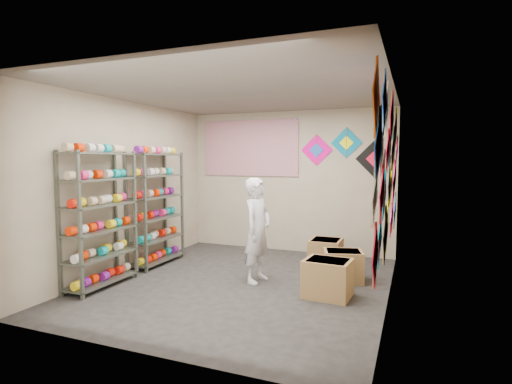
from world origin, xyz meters
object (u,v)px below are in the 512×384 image
at_px(shelf_rack_front, 100,219).
at_px(carton_c, 326,254).
at_px(carton_a, 328,278).
at_px(shelf_rack_back, 156,209).
at_px(shopkeeper, 257,230).
at_px(carton_b, 343,266).

xyz_separation_m(shelf_rack_front, carton_c, (2.73, 2.10, -0.71)).
bearing_deg(carton_a, shelf_rack_back, 173.99).
distance_m(shopkeeper, carton_a, 1.24).
height_order(shelf_rack_front, shelf_rack_back, same).
xyz_separation_m(carton_b, carton_c, (-0.38, 0.60, 0.01)).
relative_size(shelf_rack_front, carton_c, 3.49).
height_order(shopkeeper, carton_c, shopkeeper).
relative_size(carton_a, carton_b, 1.06).
xyz_separation_m(shelf_rack_front, carton_b, (3.11, 1.50, -0.73)).
bearing_deg(carton_b, shelf_rack_front, -170.46).
xyz_separation_m(carton_a, carton_c, (-0.31, 1.35, -0.01)).
xyz_separation_m(carton_a, carton_b, (0.07, 0.75, -0.02)).
distance_m(shelf_rack_front, carton_c, 3.52).
bearing_deg(carton_b, shopkeeper, -174.18).
bearing_deg(shopkeeper, shelf_rack_front, 126.26).
bearing_deg(shopkeeper, shelf_rack_back, 90.53).
bearing_deg(shelf_rack_front, shelf_rack_back, 90.00).
xyz_separation_m(shelf_rack_back, shopkeeper, (1.95, -0.27, -0.19)).
xyz_separation_m(shelf_rack_back, carton_a, (3.04, -0.55, -0.71)).
bearing_deg(carton_a, carton_b, 88.71).
distance_m(shopkeeper, carton_c, 1.43).
distance_m(shelf_rack_back, carton_a, 3.17).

